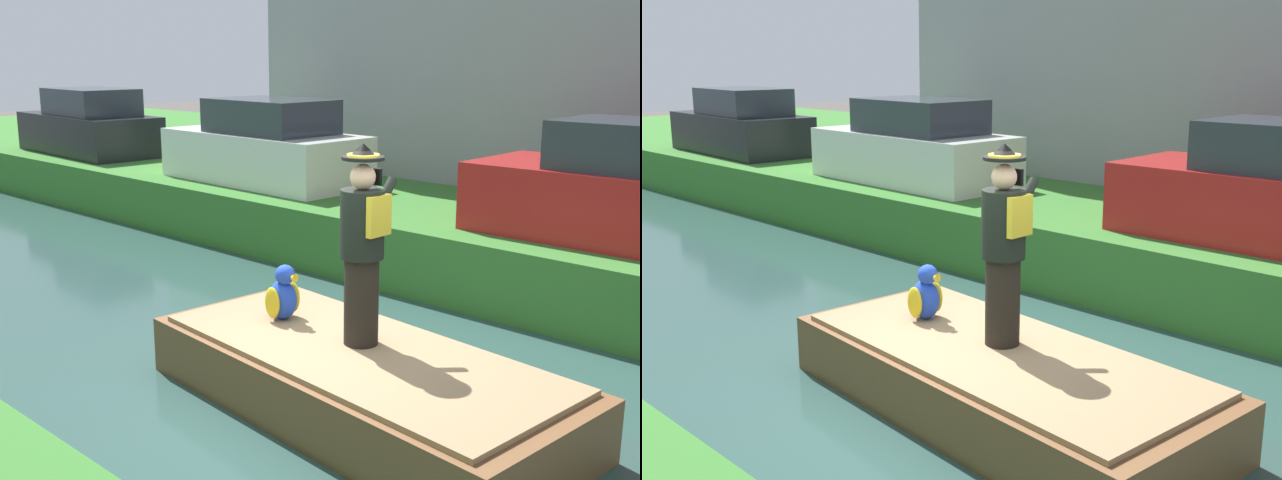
% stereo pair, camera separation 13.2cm
% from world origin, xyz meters
% --- Properties ---
extents(ground_plane, '(80.00, 80.00, 0.00)m').
position_xyz_m(ground_plane, '(0.00, 0.00, 0.00)').
color(ground_plane, '#4C4742').
extents(canal_water, '(6.02, 48.00, 0.10)m').
position_xyz_m(canal_water, '(0.00, 0.00, 0.05)').
color(canal_water, '#2D4C47').
rests_on(canal_water, ground).
extents(boat, '(2.14, 4.33, 0.61)m').
position_xyz_m(boat, '(0.00, -0.35, 0.40)').
color(boat, brown).
rests_on(boat, canal_water).
extents(person_pirate, '(0.61, 0.42, 1.85)m').
position_xyz_m(person_pirate, '(0.12, -0.28, 1.64)').
color(person_pirate, black).
rests_on(person_pirate, boat).
extents(parrot_plush, '(0.36, 0.35, 0.57)m').
position_xyz_m(parrot_plush, '(0.10, 0.74, 0.95)').
color(parrot_plush, blue).
rests_on(parrot_plush, boat).
extents(parked_car_white, '(1.80, 4.04, 1.50)m').
position_xyz_m(parked_car_white, '(4.48, 5.78, 1.65)').
color(parked_car_white, white).
rests_on(parked_car_white, grass_bank_far).
extents(parked_car_dark, '(1.93, 4.09, 1.50)m').
position_xyz_m(parked_car_dark, '(4.48, 11.84, 1.65)').
color(parked_car_dark, black).
rests_on(parked_car_dark, grass_bank_far).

